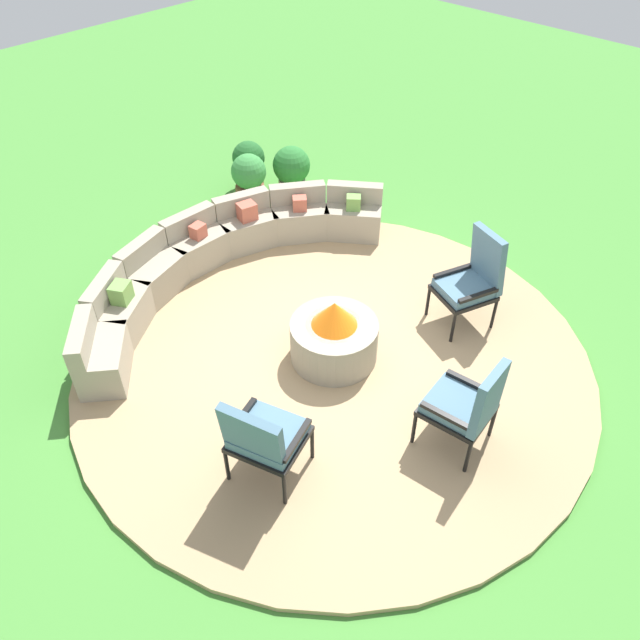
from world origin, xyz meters
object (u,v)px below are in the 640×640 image
(fire_pit, at_px, (334,336))
(lounge_chair_front_right, at_px, (468,404))
(lounge_chair_front_left, at_px, (263,437))
(lounge_chair_back_left, at_px, (473,279))
(potted_plant_1, at_px, (249,163))
(potted_plant_2, at_px, (292,168))
(curved_stone_bench, at_px, (218,258))
(potted_plant_0, at_px, (249,178))

(fire_pit, height_order, lounge_chair_front_right, lounge_chair_front_right)
(lounge_chair_front_left, bearing_deg, lounge_chair_back_left, 70.31)
(lounge_chair_front_right, xyz_separation_m, potted_plant_1, (1.87, 5.00, -0.20))
(potted_plant_1, height_order, potted_plant_2, potted_plant_1)
(curved_stone_bench, relative_size, lounge_chair_front_right, 4.39)
(potted_plant_0, relative_size, potted_plant_1, 1.05)
(fire_pit, relative_size, potted_plant_2, 1.29)
(lounge_chair_front_left, height_order, potted_plant_1, lounge_chair_front_left)
(lounge_chair_front_left, xyz_separation_m, potted_plant_0, (3.03, 3.62, -0.19))
(curved_stone_bench, bearing_deg, lounge_chair_front_right, -91.51)
(lounge_chair_back_left, relative_size, potted_plant_2, 1.59)
(potted_plant_0, bearing_deg, lounge_chair_front_left, -129.97)
(lounge_chair_back_left, relative_size, potted_plant_0, 1.48)
(curved_stone_bench, distance_m, potted_plant_0, 1.82)
(potted_plant_2, bearing_deg, lounge_chair_front_left, -137.04)
(fire_pit, distance_m, lounge_chair_front_left, 1.63)
(lounge_chair_back_left, distance_m, potted_plant_2, 3.59)
(lounge_chair_front_right, xyz_separation_m, lounge_chair_back_left, (1.51, 0.94, 0.03))
(lounge_chair_back_left, xyz_separation_m, potted_plant_1, (0.36, 4.05, -0.23))
(potted_plant_0, relative_size, potted_plant_2, 1.07)
(potted_plant_0, xyz_separation_m, potted_plant_2, (0.65, -0.19, -0.02))
(lounge_chair_front_left, bearing_deg, potted_plant_2, 114.90)
(fire_pit, distance_m, potted_plant_1, 3.85)
(fire_pit, bearing_deg, curved_stone_bench, 88.17)
(lounge_chair_front_left, height_order, potted_plant_2, lounge_chair_front_left)
(fire_pit, relative_size, potted_plant_0, 1.20)
(lounge_chair_front_left, distance_m, lounge_chair_front_right, 1.80)
(potted_plant_1, bearing_deg, potted_plant_2, -57.71)
(lounge_chair_back_left, bearing_deg, potted_plant_1, 16.04)
(fire_pit, xyz_separation_m, potted_plant_2, (2.18, 2.84, 0.04))
(lounge_chair_front_right, relative_size, potted_plant_0, 1.34)
(lounge_chair_back_left, bearing_deg, lounge_chair_front_right, 143.07)
(lounge_chair_back_left, relative_size, potted_plant_1, 1.55)
(fire_pit, height_order, potted_plant_1, fire_pit)
(lounge_chair_front_right, distance_m, potted_plant_1, 5.34)
(lounge_chair_front_right, height_order, potted_plant_2, lounge_chair_front_right)
(potted_plant_1, relative_size, potted_plant_2, 1.03)
(potted_plant_2, bearing_deg, potted_plant_1, 122.29)
(curved_stone_bench, bearing_deg, potted_plant_2, 22.87)
(lounge_chair_front_left, relative_size, potted_plant_0, 1.34)
(curved_stone_bench, height_order, potted_plant_2, curved_stone_bench)
(curved_stone_bench, relative_size, lounge_chair_back_left, 3.99)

